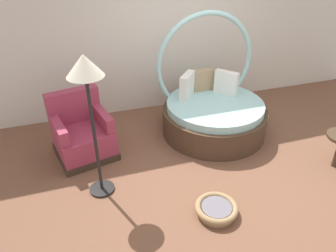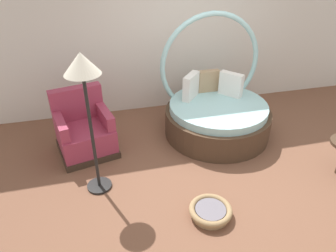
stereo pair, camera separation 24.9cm
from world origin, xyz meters
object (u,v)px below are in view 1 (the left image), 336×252
Objects in this scene: round_daybed at (213,110)px; red_armchair at (82,134)px; pet_basket at (216,209)px; floor_lamp at (86,81)px.

round_daybed is 2.11m from red_armchair.
red_armchair is at bearing -179.15° from round_daybed.
round_daybed is at bearing 0.85° from red_armchair.
pet_basket is (1.37, -1.73, -0.26)m from red_armchair.
round_daybed is 1.97× the size of red_armchair.
pet_basket is at bearing -33.86° from floor_lamp.
pet_basket is at bearing -51.59° from red_armchair.
red_armchair is 0.52× the size of floor_lamp.
floor_lamp reaches higher than red_armchair.
floor_lamp is (-1.24, 0.83, 1.46)m from pet_basket.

